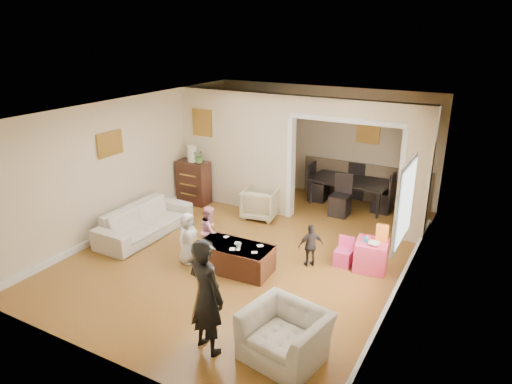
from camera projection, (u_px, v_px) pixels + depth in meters
The scene contains 27 objects.
floor at pixel (251, 248), 8.56m from camera, with size 7.00×7.00×0.00m, color #A06E29.
partition_left at pixel (237, 150), 10.23m from camera, with size 2.75×0.18×2.60m, color beige.
partition_right at pixel (415, 175), 8.48m from camera, with size 0.55×0.18×2.60m, color beige.
partition_header at pixel (348, 108), 8.72m from camera, with size 2.22×0.18×0.35m, color beige.
window_pane at pixel (406, 203), 6.47m from camera, with size 0.03×0.95×1.10m, color white.
framed_art_partition at pixel (202, 123), 10.33m from camera, with size 0.45×0.03×0.55m, color brown.
framed_art_sofa_wall at pixel (110, 144), 8.69m from camera, with size 0.03×0.55×0.40m, color brown.
framed_art_alcove at pixel (369, 130), 10.32m from camera, with size 0.45×0.03×0.55m, color brown.
sofa at pixel (145, 221), 9.00m from camera, with size 2.06×0.80×0.60m, color beige.
armchair_back at pixel (261, 203), 9.84m from camera, with size 0.70×0.72×0.65m, color tan.
armchair_front at pixel (285, 335), 5.65m from camera, with size 0.97×0.85×0.63m, color beige.
dresser at pixel (194, 182), 10.62m from camera, with size 0.73×0.41×1.00m, color #34180F.
table_lamp at pixel (192, 154), 10.39m from camera, with size 0.22×0.22×0.36m, color beige.
potted_plant at pixel (200, 156), 10.30m from camera, with size 0.28×0.24×0.31m, color #517D37.
coffee_table at pixel (235, 258), 7.72m from camera, with size 1.24×0.62×0.46m, color #381B11.
coffee_cup at pixel (239, 245), 7.54m from camera, with size 0.10×0.10×0.09m, color silver.
play_table at pixel (371, 255), 7.76m from camera, with size 0.52×0.52×0.50m, color #E33B66.
cereal_box at pixel (382, 233), 7.65m from camera, with size 0.20×0.07×0.30m, color yellow.
cyan_cup at pixel (366, 240), 7.66m from camera, with size 0.08×0.08×0.08m, color teal.
toy_block at pixel (368, 236), 7.82m from camera, with size 0.08×0.06×0.05m, color red.
play_bowl at pixel (374, 244), 7.54m from camera, with size 0.21×0.21×0.05m, color white.
dining_table at pixel (349, 193), 10.50m from camera, with size 1.77×0.99×0.62m, color black.
adult_person at pixel (206, 296), 5.64m from camera, with size 0.57×0.37×1.55m, color black.
child_kneel_a at pixel (188, 238), 7.91m from camera, with size 0.45×0.29×0.92m, color silver.
child_kneel_b at pixel (210, 230), 8.21m from camera, with size 0.45×0.35×0.92m, color pink.
child_toddler at pixel (311, 246), 7.81m from camera, with size 0.45×0.19×0.77m, color black.
craft_papers at pixel (241, 246), 7.61m from camera, with size 0.82×0.46×0.00m.
Camera 1 is at (3.80, -6.70, 3.89)m, focal length 32.35 mm.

